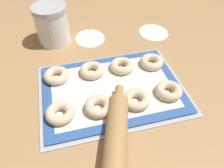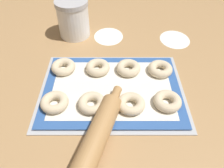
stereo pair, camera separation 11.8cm
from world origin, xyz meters
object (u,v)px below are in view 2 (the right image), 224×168
baking_tray (112,89)px  rolling_pin (87,158)px  bagel_back_far_left (63,67)px  bagel_back_mid_left (98,67)px  bagel_front_mid_right (131,104)px  bagel_front_far_left (54,102)px  bagel_front_far_right (167,101)px  bagel_back_far_right (160,69)px  flour_canister (73,18)px  bagel_front_mid_left (91,103)px  bagel_back_mid_right (128,68)px

baking_tray → rolling_pin: bearing=-103.1°
bagel_back_far_left → bagel_back_mid_left: same height
bagel_front_mid_right → bagel_back_far_left: 0.26m
rolling_pin → bagel_front_far_left: bearing=122.6°
bagel_front_far_right → bagel_back_far_right: bearing=89.5°
bagel_back_far_left → flour_canister: bearing=87.7°
bagel_front_mid_left → bagel_back_far_right: bearing=34.1°
bagel_back_mid_left → bagel_front_mid_right: bearing=-57.2°
rolling_pin → bagel_front_mid_left: bearing=90.6°
bagel_front_far_left → bagel_back_far_left: (0.00, 0.15, 0.00)m
bagel_back_mid_left → bagel_back_mid_right: 0.10m
bagel_back_mid_left → bagel_front_far_left: bearing=-127.5°
bagel_back_mid_left → rolling_pin: 0.31m
bagel_back_far_left → bagel_back_mid_right: 0.21m
bagel_front_far_right → bagel_back_mid_left: (-0.20, 0.14, 0.00)m
bagel_front_mid_right → flour_canister: (-0.20, 0.39, 0.05)m
rolling_pin → flour_canister: bearing=99.9°
bagel_back_mid_right → bagel_front_far_right: bearing=-54.3°
bagel_back_mid_right → rolling_pin: (-0.11, -0.31, 0.00)m
bagel_front_mid_left → bagel_back_mid_left: (0.01, 0.15, 0.00)m
bagel_front_far_right → bagel_back_mid_right: same height
bagel_front_far_left → bagel_front_mid_left: size_ratio=1.00×
bagel_front_mid_left → bagel_back_mid_left: same height
baking_tray → bagel_back_far_left: 0.18m
bagel_back_far_left → bagel_back_far_right: (0.32, -0.01, 0.00)m
bagel_back_mid_left → baking_tray: bearing=-58.3°
baking_tray → bagel_front_mid_right: bagel_front_mid_right is taller
flour_canister → rolling_pin: size_ratio=0.33×
baking_tray → bagel_front_mid_right: bearing=-56.1°
bagel_front_far_right → flour_canister: flour_canister is taller
bagel_back_mid_left → bagel_front_mid_left: bearing=-93.6°
baking_tray → bagel_back_far_left: size_ratio=5.55×
bagel_front_far_left → rolling_pin: 0.20m
bagel_back_far_left → bagel_back_mid_right: size_ratio=1.00×
bagel_front_far_right → bagel_back_far_left: 0.35m
bagel_front_mid_right → rolling_pin: (-0.11, -0.16, 0.00)m
bagel_front_far_left → bagel_back_far_left: bearing=89.8°
bagel_front_mid_left → bagel_back_mid_right: size_ratio=1.00×
bagel_front_far_left → baking_tray: bearing=24.1°
bagel_front_mid_left → bagel_front_mid_right: same height
bagel_back_mid_right → bagel_front_far_left: bearing=-145.7°
bagel_front_mid_right → bagel_back_far_right: same height
bagel_front_far_left → rolling_pin: (0.11, -0.17, 0.00)m
bagel_back_far_right → bagel_front_far_left: bearing=-156.0°
bagel_front_mid_left → flour_canister: flour_canister is taller
bagel_back_far_right → rolling_pin: rolling_pin is taller
bagel_back_far_right → rolling_pin: size_ratio=0.18×
bagel_back_far_left → bagel_back_far_right: 0.32m
bagel_front_mid_left → flour_canister: bearing=103.7°
bagel_front_mid_left → bagel_back_far_right: size_ratio=1.00×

